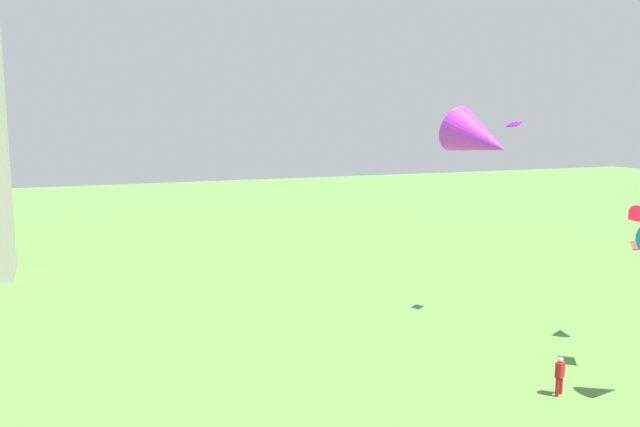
# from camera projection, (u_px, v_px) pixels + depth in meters

# --- Properties ---
(person_4) EXTENTS (0.48, 0.39, 1.62)m
(person_4) POSITION_uv_depth(u_px,v_px,m) (560.00, 374.00, 25.62)
(person_4) COLOR red
(person_4) RESTS_ON ground_plane
(kite_flying_2) EXTENTS (1.40, 1.63, 1.23)m
(kite_flying_2) POSITION_uv_depth(u_px,v_px,m) (633.00, 216.00, 31.31)
(kite_flying_2) COLOR red
(kite_flying_4) EXTENTS (1.02, 0.93, 0.30)m
(kite_flying_4) POSITION_uv_depth(u_px,v_px,m) (514.00, 124.00, 34.55)
(kite_flying_4) COLOR #8B0BF0
(kite_flying_6) EXTENTS (1.57, 2.18, 1.66)m
(kite_flying_6) POSITION_uv_depth(u_px,v_px,m) (480.00, 139.00, 15.97)
(kite_flying_6) COLOR #C632E9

